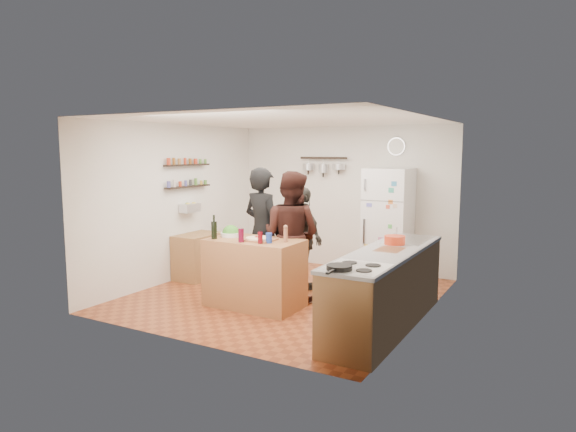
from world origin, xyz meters
The scene contains 26 objects.
room_shell centered at (0.00, 0.39, 1.25)m, with size 4.20×4.20×4.20m.
prep_island centered at (-0.10, -0.63, 0.46)m, with size 1.25×0.72×0.91m, color #A56B3C.
pizza_board centered at (-0.02, -0.65, 0.92)m, with size 0.42×0.34×0.02m, color brown.
pizza centered at (-0.02, -0.65, 0.94)m, with size 0.34×0.34×0.02m, color beige.
salad_bowl centered at (-0.52, -0.58, 0.94)m, with size 0.28×0.28×0.06m, color silver.
wine_bottle centered at (-0.60, -0.85, 1.03)m, with size 0.08×0.08×0.24m, color black.
wine_glass_near centered at (-0.15, -0.87, 1.00)m, with size 0.07×0.07×0.18m, color #51061D.
wine_glass_far centered at (0.12, -0.83, 0.99)m, with size 0.06×0.06×0.15m, color #55070D.
pepper_mill centered at (0.35, -0.58, 1.00)m, with size 0.06×0.06×0.18m, color brown.
salt_canister centered at (0.20, -0.75, 0.98)m, with size 0.08×0.08×0.13m, color navy.
person_left centered at (-0.34, -0.05, 0.92)m, with size 0.67×0.44×1.85m, color black.
person_center centered at (0.14, -0.07, 0.90)m, with size 0.88×0.68×1.81m, color black.
person_back centered at (0.06, 0.43, 0.78)m, with size 0.91×0.38×1.55m, color #2C2A27.
counter_run centered at (1.70, -0.55, 0.45)m, with size 0.63×2.63×0.90m, color #9E7042.
stove_top centered at (1.70, -1.50, 0.91)m, with size 0.60×0.62×0.02m, color white.
skillet centered at (1.60, -1.71, 0.94)m, with size 0.26×0.26×0.05m, color black.
sink centered at (1.70, 0.30, 0.92)m, with size 0.50×0.80×0.03m, color silver.
cutting_board centered at (1.70, -0.45, 0.91)m, with size 0.30×0.40×0.02m, color brown.
red_bowl centered at (1.65, -0.10, 0.97)m, with size 0.26×0.26×0.11m, color red.
fridge centered at (0.95, 1.75, 0.90)m, with size 0.70×0.68×1.80m, color white.
wall_clock centered at (0.95, 2.08, 2.15)m, with size 0.30×0.30×0.03m, color silver.
spice_shelf_lower centered at (-1.93, 0.20, 1.50)m, with size 0.12×1.00×0.03m, color black.
spice_shelf_upper centered at (-1.93, 0.20, 1.85)m, with size 0.12×1.00×0.03m, color black.
produce_basket centered at (-1.90, 0.20, 1.15)m, with size 0.18×0.35×0.14m, color silver.
side_table centered at (-1.74, 0.19, 0.36)m, with size 0.50×0.80×0.73m, color #A37644.
pot_rack centered at (-0.35, 2.00, 1.95)m, with size 0.90×0.04×0.04m, color black.
Camera 1 is at (3.59, -6.28, 2.11)m, focal length 32.00 mm.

